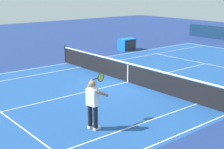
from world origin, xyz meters
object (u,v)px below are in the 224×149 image
tennis_player_near (93,102)px  equipment_cart_tarped (127,44)px  tennis_ball (88,88)px  tennis_net (128,72)px

tennis_player_near → equipment_cart_tarped: (-10.40, -9.94, -0.49)m
tennis_player_near → equipment_cart_tarped: tennis_player_near is taller
tennis_player_near → equipment_cart_tarped: 14.39m
tennis_player_near → tennis_ball: size_ratio=25.71×
tennis_player_near → tennis_ball: tennis_player_near is taller
tennis_net → equipment_cart_tarped: bearing=-131.6°
tennis_player_near → tennis_ball: 4.61m
tennis_ball → tennis_player_near: bearing=56.8°
tennis_player_near → tennis_net: bearing=-143.4°
tennis_net → equipment_cart_tarped: tennis_net is taller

